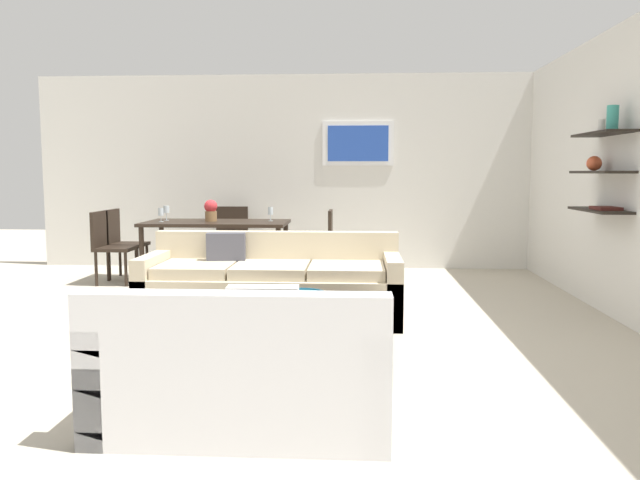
% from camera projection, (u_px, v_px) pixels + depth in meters
% --- Properties ---
extents(ground_plane, '(18.00, 18.00, 0.00)m').
position_uv_depth(ground_plane, '(284.00, 328.00, 5.47)').
color(ground_plane, '#BCB29E').
extents(back_wall_unit, '(8.40, 0.09, 2.70)m').
position_uv_depth(back_wall_unit, '(334.00, 172.00, 8.81)').
color(back_wall_unit, silver).
rests_on(back_wall_unit, ground).
extents(right_wall_shelf_unit, '(0.34, 8.20, 2.70)m').
position_uv_depth(right_wall_shelf_unit, '(620.00, 172.00, 5.74)').
color(right_wall_shelf_unit, silver).
rests_on(right_wall_shelf_unit, ground).
extents(sofa_beige, '(2.34, 0.90, 0.78)m').
position_uv_depth(sofa_beige, '(272.00, 287.00, 5.78)').
color(sofa_beige, beige).
rests_on(sofa_beige, ground).
extents(loveseat_white, '(1.52, 0.90, 0.78)m').
position_uv_depth(loveseat_white, '(246.00, 370.00, 3.36)').
color(loveseat_white, white).
rests_on(loveseat_white, ground).
extents(coffee_table, '(1.13, 0.97, 0.38)m').
position_uv_depth(coffee_table, '(304.00, 332.00, 4.59)').
color(coffee_table, '#38281E').
rests_on(coffee_table, ground).
extents(decorative_bowl, '(0.37, 0.37, 0.09)m').
position_uv_depth(decorative_bowl, '(301.00, 298.00, 4.63)').
color(decorative_bowl, navy).
rests_on(decorative_bowl, coffee_table).
extents(dining_table, '(1.74, 0.88, 0.75)m').
position_uv_depth(dining_table, '(217.00, 227.00, 7.69)').
color(dining_table, black).
rests_on(dining_table, ground).
extents(dining_chair_head, '(0.44, 0.44, 0.88)m').
position_uv_depth(dining_chair_head, '(231.00, 234.00, 8.55)').
color(dining_chair_head, black).
rests_on(dining_chair_head, ground).
extents(dining_chair_left_far, '(0.44, 0.44, 0.88)m').
position_uv_depth(dining_chair_left_far, '(121.00, 239.00, 7.99)').
color(dining_chair_left_far, black).
rests_on(dining_chair_left_far, ground).
extents(dining_chair_left_near, '(0.44, 0.44, 0.88)m').
position_uv_depth(dining_chair_left_near, '(109.00, 242.00, 7.59)').
color(dining_chair_left_near, black).
rests_on(dining_chair_left_near, ground).
extents(dining_chair_right_far, '(0.44, 0.44, 0.88)m').
position_uv_depth(dining_chair_right_far, '(321.00, 240.00, 7.83)').
color(dining_chair_right_far, black).
rests_on(dining_chair_right_far, ground).
extents(wine_glass_left_far, '(0.07, 0.07, 0.18)m').
position_uv_depth(wine_glass_left_far, '(166.00, 210.00, 7.82)').
color(wine_glass_left_far, silver).
rests_on(wine_glass_left_far, dining_table).
extents(wine_glass_right_far, '(0.06, 0.06, 0.17)m').
position_uv_depth(wine_glass_right_far, '(271.00, 211.00, 7.74)').
color(wine_glass_right_far, silver).
rests_on(wine_glass_right_far, dining_table).
extents(wine_glass_left_near, '(0.06, 0.06, 0.17)m').
position_uv_depth(wine_glass_left_near, '(161.00, 212.00, 7.60)').
color(wine_glass_left_near, silver).
rests_on(wine_glass_left_near, dining_table).
extents(centerpiece_vase, '(0.16, 0.16, 0.26)m').
position_uv_depth(centerpiece_vase, '(211.00, 210.00, 7.70)').
color(centerpiece_vase, olive).
rests_on(centerpiece_vase, dining_table).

